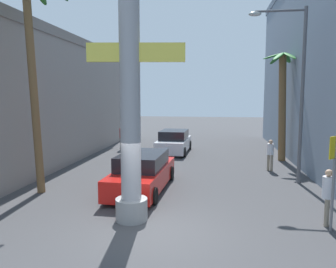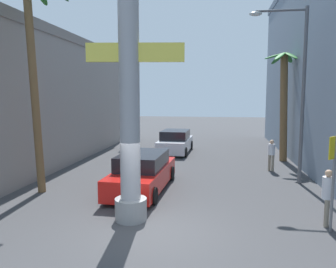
% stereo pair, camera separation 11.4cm
% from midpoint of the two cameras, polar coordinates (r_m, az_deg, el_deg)
% --- Properties ---
extents(ground_plane, '(86.70, 86.70, 0.00)m').
position_cam_midpoint_polar(ground_plane, '(19.41, 2.60, -5.03)').
color(ground_plane, '#424244').
extents(building_left, '(6.70, 24.44, 7.46)m').
position_cam_midpoint_polar(building_left, '(20.16, -26.74, 5.40)').
color(building_left, gray).
rests_on(building_left, ground).
extents(neon_sign_pole, '(3.29, 1.01, 10.38)m').
position_cam_midpoint_polar(neon_sign_pole, '(10.19, -7.01, 13.83)').
color(neon_sign_pole, '#9E9EA3').
rests_on(neon_sign_pole, ground).
extents(street_lamp, '(2.50, 0.28, 7.75)m').
position_cam_midpoint_polar(street_lamp, '(15.61, 20.95, 8.84)').
color(street_lamp, '#59595E').
rests_on(street_lamp, ground).
extents(crossing_sign, '(0.47, 0.47, 2.83)m').
position_cam_midpoint_polar(crossing_sign, '(10.53, 26.68, -5.48)').
color(crossing_sign, slate).
rests_on(crossing_sign, ground).
extents(car_lead, '(2.16, 5.17, 1.56)m').
position_cam_midpoint_polar(car_lead, '(13.84, -4.69, -6.69)').
color(car_lead, black).
rests_on(car_lead, ground).
extents(car_far, '(2.18, 4.57, 1.56)m').
position_cam_midpoint_polar(car_far, '(22.77, 0.91, -1.41)').
color(car_far, black).
rests_on(car_far, ground).
extents(palm_tree_near_left, '(3.21, 3.27, 8.66)m').
position_cam_midpoint_polar(palm_tree_near_left, '(14.18, -22.81, 13.60)').
color(palm_tree_near_left, brown).
rests_on(palm_tree_near_left, ground).
extents(palm_tree_mid_right, '(2.38, 2.27, 6.53)m').
position_cam_midpoint_polar(palm_tree_mid_right, '(20.84, 19.14, 5.96)').
color(palm_tree_mid_right, brown).
rests_on(palm_tree_mid_right, ground).
extents(pedestrian_by_sign, '(0.43, 0.43, 1.74)m').
position_cam_midpoint_polar(pedestrian_by_sign, '(11.10, 25.81, -9.23)').
color(pedestrian_by_sign, gray).
rests_on(pedestrian_by_sign, ground).
extents(pedestrian_mid_right, '(0.48, 0.48, 1.66)m').
position_cam_midpoint_polar(pedestrian_mid_right, '(17.98, 17.22, -3.13)').
color(pedestrian_mid_right, gray).
rests_on(pedestrian_mid_right, ground).
extents(pedestrian_far_left, '(0.47, 0.47, 1.80)m').
position_cam_midpoint_polar(pedestrian_far_left, '(24.12, -8.17, -0.27)').
color(pedestrian_far_left, black).
rests_on(pedestrian_far_left, ground).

